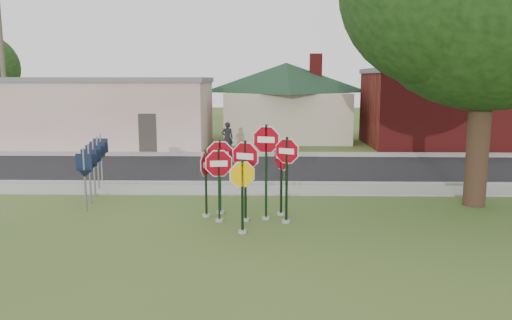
{
  "coord_description": "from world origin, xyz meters",
  "views": [
    {
      "loc": [
        0.67,
        -12.62,
        4.12
      ],
      "look_at": [
        0.35,
        2.0,
        1.73
      ],
      "focal_mm": 35.0,
      "sensor_mm": 36.0,
      "label": 1
    }
  ],
  "objects_px": {
    "stop_sign_yellow": "(242,189)",
    "stop_sign_left": "(219,175)",
    "stop_sign_center": "(245,169)",
    "utility_pole_near": "(2,63)",
    "pedestrian": "(227,138)"
  },
  "relations": [
    {
      "from": "stop_sign_center",
      "to": "pedestrian",
      "type": "height_order",
      "value": "stop_sign_center"
    },
    {
      "from": "stop_sign_center",
      "to": "utility_pole_near",
      "type": "distance_m",
      "value": 19.91
    },
    {
      "from": "stop_sign_left",
      "to": "pedestrian",
      "type": "relative_size",
      "value": 1.31
    },
    {
      "from": "utility_pole_near",
      "to": "stop_sign_yellow",
      "type": "bearing_deg",
      "value": -46.63
    },
    {
      "from": "stop_sign_left",
      "to": "utility_pole_near",
      "type": "height_order",
      "value": "utility_pole_near"
    },
    {
      "from": "stop_sign_yellow",
      "to": "stop_sign_left",
      "type": "relative_size",
      "value": 0.93
    },
    {
      "from": "stop_sign_yellow",
      "to": "pedestrian",
      "type": "relative_size",
      "value": 1.21
    },
    {
      "from": "stop_sign_yellow",
      "to": "stop_sign_left",
      "type": "distance_m",
      "value": 1.32
    },
    {
      "from": "utility_pole_near",
      "to": "stop_sign_center",
      "type": "bearing_deg",
      "value": -44.22
    },
    {
      "from": "stop_sign_center",
      "to": "stop_sign_left",
      "type": "height_order",
      "value": "stop_sign_center"
    },
    {
      "from": "pedestrian",
      "to": "stop_sign_left",
      "type": "bearing_deg",
      "value": 85.89
    },
    {
      "from": "stop_sign_left",
      "to": "utility_pole_near",
      "type": "bearing_deg",
      "value": 134.02
    },
    {
      "from": "stop_sign_center",
      "to": "stop_sign_left",
      "type": "xyz_separation_m",
      "value": [
        -0.76,
        -0.08,
        -0.18
      ]
    },
    {
      "from": "stop_sign_center",
      "to": "stop_sign_left",
      "type": "bearing_deg",
      "value": -174.03
    },
    {
      "from": "pedestrian",
      "to": "utility_pole_near",
      "type": "bearing_deg",
      "value": -10.83
    }
  ]
}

